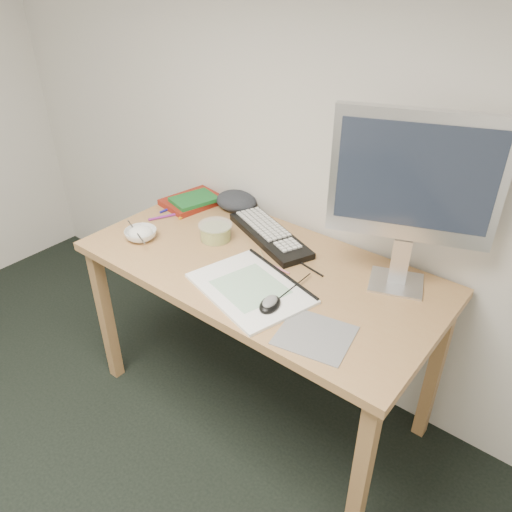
{
  "coord_description": "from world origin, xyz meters",
  "views": [
    {
      "loc": [
        1.18,
        0.17,
        1.79
      ],
      "look_at": [
        0.22,
        1.37,
        0.83
      ],
      "focal_mm": 35.0,
      "sensor_mm": 36.0,
      "label": 1
    }
  ],
  "objects_px": {
    "sketchpad": "(250,288)",
    "keyboard": "(270,235)",
    "desk": "(259,282)",
    "monitor": "(414,183)",
    "rice_bowl": "(141,234)"
  },
  "relations": [
    {
      "from": "monitor",
      "to": "desk",
      "type": "bearing_deg",
      "value": -176.55
    },
    {
      "from": "sketchpad",
      "to": "rice_bowl",
      "type": "xyz_separation_m",
      "value": [
        -0.58,
        -0.0,
        0.01
      ]
    },
    {
      "from": "monitor",
      "to": "rice_bowl",
      "type": "relative_size",
      "value": 4.74
    },
    {
      "from": "sketchpad",
      "to": "keyboard",
      "type": "relative_size",
      "value": 0.91
    },
    {
      "from": "monitor",
      "to": "keyboard",
      "type": "bearing_deg",
      "value": 161.57
    },
    {
      "from": "keyboard",
      "to": "desk",
      "type": "bearing_deg",
      "value": -41.29
    },
    {
      "from": "keyboard",
      "to": "rice_bowl",
      "type": "height_order",
      "value": "rice_bowl"
    },
    {
      "from": "sketchpad",
      "to": "desk",
      "type": "bearing_deg",
      "value": 133.15
    },
    {
      "from": "sketchpad",
      "to": "keyboard",
      "type": "height_order",
      "value": "keyboard"
    },
    {
      "from": "monitor",
      "to": "rice_bowl",
      "type": "distance_m",
      "value": 1.1
    },
    {
      "from": "desk",
      "to": "sketchpad",
      "type": "relative_size",
      "value": 3.36
    },
    {
      "from": "rice_bowl",
      "to": "monitor",
      "type": "bearing_deg",
      "value": 20.45
    },
    {
      "from": "desk",
      "to": "sketchpad",
      "type": "bearing_deg",
      "value": -62.51
    },
    {
      "from": "keyboard",
      "to": "rice_bowl",
      "type": "xyz_separation_m",
      "value": [
        -0.41,
        -0.34,
        0.01
      ]
    },
    {
      "from": "desk",
      "to": "monitor",
      "type": "xyz_separation_m",
      "value": [
        0.47,
        0.21,
        0.48
      ]
    }
  ]
}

